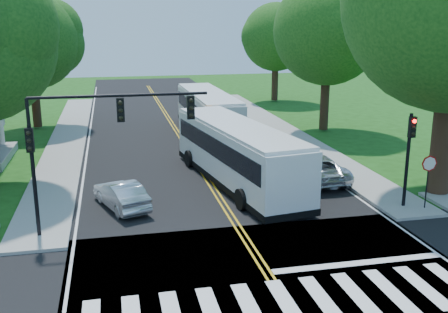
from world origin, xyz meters
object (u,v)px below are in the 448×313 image
object	(u,v)px
signal_ne	(409,148)
bus_lead	(237,153)
signal_nw	(92,131)
suv	(313,168)
hatchback	(121,195)
dark_sedan	(293,155)
bus_follow	(208,112)

from	to	relation	value
signal_ne	bus_lead	size ratio (longest dim) A/B	0.34
signal_nw	suv	distance (m)	13.13
hatchback	signal_nw	bearing A→B (deg)	50.50
signal_nw	signal_ne	bearing A→B (deg)	0.05
bus_lead	suv	bearing A→B (deg)	165.55
suv	dark_sedan	distance (m)	3.01
bus_lead	signal_nw	bearing A→B (deg)	28.06
bus_lead	hatchback	world-z (taller)	bus_lead
signal_ne	hatchback	size ratio (longest dim) A/B	1.09
signal_ne	suv	bearing A→B (deg)	116.27
bus_follow	signal_ne	bearing A→B (deg)	106.87
hatchback	bus_lead	bearing A→B (deg)	-177.21
signal_nw	bus_lead	world-z (taller)	signal_nw
suv	dark_sedan	xyz separation A→B (m)	(-0.09, 3.01, -0.03)
bus_lead	suv	distance (m)	4.37
signal_nw	suv	size ratio (longest dim) A/B	1.35
bus_lead	hatchback	size ratio (longest dim) A/B	3.22
signal_ne	suv	world-z (taller)	signal_ne
hatchback	dark_sedan	size ratio (longest dim) A/B	0.83
bus_lead	bus_follow	bearing A→B (deg)	-102.76
bus_follow	suv	distance (m)	13.69
suv	signal_nw	bearing A→B (deg)	20.79
signal_nw	bus_follow	size ratio (longest dim) A/B	0.56
suv	bus_follow	bearing A→B (deg)	-78.68
signal_nw	bus_follow	world-z (taller)	signal_nw
signal_ne	bus_follow	distance (m)	19.33
bus_lead	dark_sedan	xyz separation A→B (m)	(4.15, 2.62, -1.03)
suv	dark_sedan	size ratio (longest dim) A/B	1.10
bus_follow	dark_sedan	distance (m)	10.79
bus_lead	dark_sedan	bearing A→B (deg)	-156.91
bus_follow	hatchback	distance (m)	17.00
signal_nw	suv	bearing A→B (deg)	24.02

